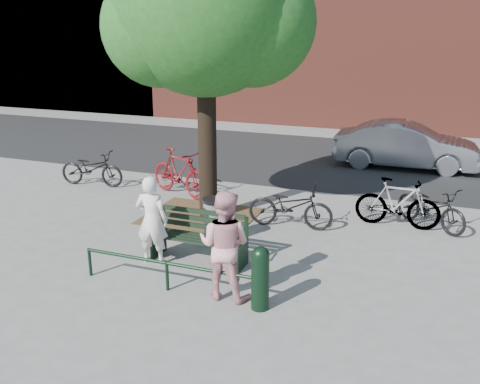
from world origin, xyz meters
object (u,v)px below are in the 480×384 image
at_px(person_right, 224,245).
at_px(litter_bin, 214,221).
at_px(bollard, 260,276).
at_px(park_bench, 200,235).
at_px(parked_car, 406,146).
at_px(person_left, 152,220).
at_px(bicycle_c, 290,206).

bearing_deg(person_right, litter_bin, -61.25).
xyz_separation_m(person_right, bollard, (0.65, -0.16, -0.34)).
distance_m(park_bench, bollard, 2.06).
height_order(litter_bin, parked_car, parked_car).
bearing_deg(park_bench, person_left, -151.97).
distance_m(person_right, litter_bin, 2.21).
relative_size(person_right, litter_bin, 1.88).
bearing_deg(bicycle_c, person_left, 140.71).
height_order(person_right, bollard, person_right).
height_order(person_left, bicycle_c, person_left).
xyz_separation_m(person_right, litter_bin, (-1.02, 1.92, -0.41)).
xyz_separation_m(person_left, person_right, (1.71, -0.72, 0.07)).
distance_m(bicycle_c, parked_car, 6.38).
bearing_deg(parked_car, bicycle_c, 161.57).
bearing_deg(bicycle_c, parked_car, -21.08).
xyz_separation_m(park_bench, parked_car, (2.93, 8.30, 0.21)).
distance_m(person_right, bicycle_c, 3.36).
relative_size(person_right, bollard, 1.73).
height_order(person_left, parked_car, person_left).
bearing_deg(litter_bin, bollard, -51.29).
relative_size(litter_bin, parked_car, 0.22).
relative_size(park_bench, person_left, 1.07).
relative_size(park_bench, bicycle_c, 0.96).
bearing_deg(bicycle_c, park_bench, 149.83).
relative_size(bollard, parked_car, 0.24).
bearing_deg(person_right, parked_car, -101.13).
bearing_deg(parked_car, park_bench, 159.05).
relative_size(person_left, litter_bin, 1.74).
bearing_deg(person_left, litter_bin, -127.96).
height_order(park_bench, person_right, person_right).
bearing_deg(park_bench, litter_bin, 95.16).
relative_size(person_left, person_right, 0.93).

